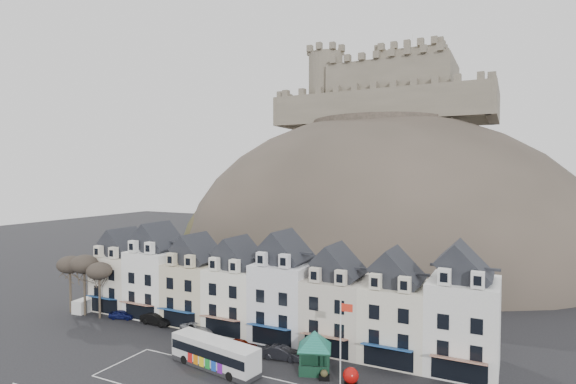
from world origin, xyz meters
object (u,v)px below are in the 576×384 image
Objects in this scene: bus_shelter at (315,340)px; car_navy at (122,314)px; car_black at (157,319)px; white_van at (87,305)px; car_silver at (197,328)px; bus at (215,353)px; red_buoy at (351,377)px; car_charcoal at (281,353)px; car_white at (204,337)px; flagpole at (341,339)px; car_maroon at (241,345)px.

bus_shelter reaches higher than car_navy.
bus_shelter is 1.32× the size of car_black.
car_silver is (20.13, -0.13, -0.30)m from white_van.
bus is 2.53× the size of white_van.
bus is 14.08m from red_buoy.
car_navy is 6.02m from car_black.
white_van is 33.46m from car_charcoal.
red_buoy is 0.36× the size of car_white.
white_van is 0.94× the size of car_silver.
flagpole is 1.64× the size of car_white.
car_white is (-19.16, 2.72, -0.21)m from red_buoy.
car_white is at bearing 145.88° from bus.
flagpole is 1.92× the size of car_charcoal.
car_white reaches higher than car_silver.
bus is 5.86× the size of red_buoy.
car_black is (-14.90, 7.62, -0.88)m from bus.
car_white is at bearing 79.97° from car_maroon.
bus is 2.85× the size of car_maroon.
bus is at bearing 125.41° from car_charcoal.
car_maroon is at bearing 152.62° from bus_shelter.
bus_shelter is at bearing -114.10° from car_navy.
car_black is 1.09× the size of car_charcoal.
car_black is at bearing -6.12° from white_van.
car_charcoal is (-8.10, 3.50, -4.05)m from flagpole.
bus_shelter reaches higher than car_charcoal.
car_maroon is at bearing 80.27° from car_charcoal.
car_navy is 0.70× the size of car_white.
car_black reaches higher than car_charcoal.
bus is 5.22m from car_maroon.
red_buoy is at bearing -13.18° from white_van.
bus is 2.13× the size of car_white.
car_navy is at bearing 172.03° from red_buoy.
car_white is at bearing -102.85° from car_black.
car_maroon is (5.20, 0.00, -0.09)m from car_white.
white_van is at bearing 75.99° from car_charcoal.
car_silver is 1.05× the size of car_charcoal.
flagpole is at bearing -130.54° from red_buoy.
red_buoy is 0.43× the size of car_charcoal.
car_maroon is (14.79, -2.50, -0.13)m from car_black.
red_buoy is 0.41× the size of car_silver.
car_black is at bearing 151.21° from bus_shelter.
white_van reaches higher than car_white.
flagpole is (13.19, 1.62, 3.11)m from bus.
bus_shelter is at bearing -91.81° from car_silver.
car_silver is (-21.33, 5.86, -4.12)m from flagpole.
car_white is at bearing 155.16° from bus_shelter.
car_navy is at bearing 170.60° from flagpole.
flagpole is at bearing -100.29° from car_black.
flagpole reaches higher than car_maroon.
bus_shelter is at bearing 32.09° from bus.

